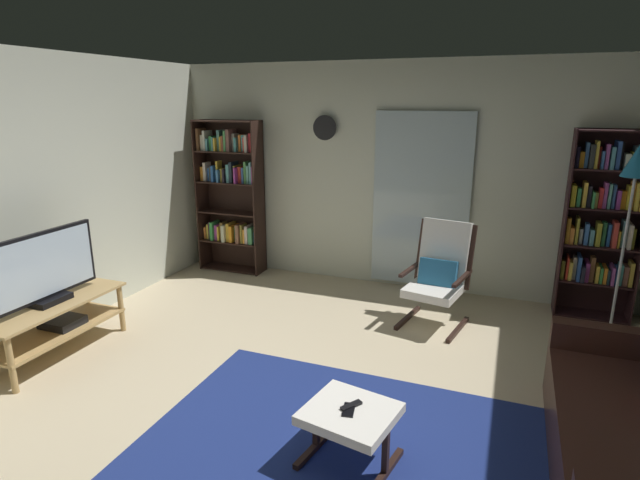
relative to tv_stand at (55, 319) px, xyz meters
The scene contains 14 objects.
ground_plane 2.33m from the tv_stand, ahead, with size 7.02×7.02×0.00m, color beige.
wall_back 3.77m from the tv_stand, 50.65° to the left, with size 5.60×0.06×2.60m, color beige.
glass_door_panel 3.88m from the tv_stand, 46.05° to the left, with size 1.10×0.01×2.00m, color silver.
area_rug 2.80m from the tv_stand, ahead, with size 2.62×1.74×0.01m, color navy.
tv_stand is the anchor object (origin of this frame).
television 0.47m from the tv_stand, 80.75° to the right, with size 0.20×1.01×0.63m.
bookshelf_near_tv 2.71m from the tv_stand, 84.24° to the left, with size 0.84×0.30×1.93m.
bookshelf_near_sofa 5.22m from the tv_stand, 30.13° to the left, with size 0.71×0.30×1.90m.
lounge_armchair 3.55m from the tv_stand, 31.77° to the left, with size 0.68×0.75×1.02m.
ottoman 2.86m from the tv_stand, ahead, with size 0.60×0.57×0.37m.
tv_remote 2.86m from the tv_stand, ahead, with size 0.04×0.14×0.02m, color black.
cell_phone 2.86m from the tv_stand, ahead, with size 0.07×0.14×0.01m, color black.
floor_lamp_by_shelf 5.12m from the tv_stand, 23.15° to the left, with size 0.24×0.24×1.82m.
wall_clock 3.47m from the tv_stand, 61.51° to the left, with size 0.29×0.03×0.29m.
Camera 1 is at (1.31, -2.88, 2.16)m, focal length 28.45 mm.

